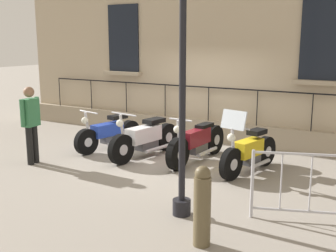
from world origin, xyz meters
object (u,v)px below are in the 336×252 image
object	(u,v)px
crowd_barrier	(326,186)
bollard	(202,206)
motorcycle_maroon	(197,143)
motorcycle_blue	(109,133)
pedestrian_standing	(31,121)
motorcycle_yellow	(249,152)
motorcycle_white	(145,139)
lamppost	(183,3)

from	to	relation	value
crowd_barrier	bollard	distance (m)	1.97
motorcycle_maroon	crowd_barrier	bearing A→B (deg)	57.15
motorcycle_blue	motorcycle_maroon	xyz separation A→B (m)	(-0.11, 2.33, 0.02)
bollard	motorcycle_blue	bearing A→B (deg)	-129.40
pedestrian_standing	motorcycle_yellow	bearing A→B (deg)	111.55
motorcycle_white	crowd_barrier	distance (m)	4.47
motorcycle_maroon	pedestrian_standing	world-z (taller)	pedestrian_standing
motorcycle_white	bollard	distance (m)	4.29
motorcycle_maroon	bollard	bearing A→B (deg)	26.52
motorcycle_blue	bollard	distance (m)	5.22
motorcycle_yellow	bollard	distance (m)	3.25
motorcycle_blue	motorcycle_white	size ratio (longest dim) A/B	0.91
motorcycle_blue	lamppost	world-z (taller)	lamppost
motorcycle_blue	motorcycle_yellow	xyz separation A→B (m)	(0.10, 3.58, 0.03)
motorcycle_blue	motorcycle_white	xyz separation A→B (m)	(0.15, 1.15, 0.04)
pedestrian_standing	motorcycle_white	bearing A→B (deg)	131.61
crowd_barrier	lamppost	bearing A→B (deg)	-68.17
motorcycle_blue	pedestrian_standing	size ratio (longest dim) A/B	1.18
motorcycle_yellow	motorcycle_blue	bearing A→B (deg)	-91.53
motorcycle_yellow	pedestrian_standing	bearing A→B (deg)	-68.45
motorcycle_blue	motorcycle_maroon	size ratio (longest dim) A/B	0.89
lamppost	crowd_barrier	distance (m)	3.31
motorcycle_blue	motorcycle_yellow	distance (m)	3.58
crowd_barrier	pedestrian_standing	size ratio (longest dim) A/B	1.20
motorcycle_blue	crowd_barrier	bearing A→B (deg)	71.18
bollard	crowd_barrier	bearing A→B (deg)	140.13
motorcycle_maroon	motorcycle_yellow	distance (m)	1.27
lamppost	bollard	bearing A→B (deg)	42.76
motorcycle_maroon	lamppost	xyz separation A→B (m)	(2.70, 1.03, 2.71)
motorcycle_blue	crowd_barrier	world-z (taller)	crowd_barrier
motorcycle_white	motorcycle_yellow	world-z (taller)	motorcycle_yellow
lamppost	motorcycle_yellow	bearing A→B (deg)	175.01
motorcycle_blue	pedestrian_standing	world-z (taller)	pedestrian_standing
motorcycle_maroon	pedestrian_standing	distance (m)	3.60
motorcycle_maroon	motorcycle_white	bearing A→B (deg)	-77.33
crowd_barrier	pedestrian_standing	xyz separation A→B (m)	(-0.03, -5.98, 0.38)
motorcycle_blue	lamppost	bearing A→B (deg)	52.45
crowd_barrier	pedestrian_standing	bearing A→B (deg)	-90.25
motorcycle_white	pedestrian_standing	xyz separation A→B (m)	(1.63, -1.83, 0.51)
motorcycle_yellow	lamppost	xyz separation A→B (m)	(2.49, -0.22, 2.70)
bollard	pedestrian_standing	distance (m)	4.98
motorcycle_maroon	bollard	distance (m)	3.83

